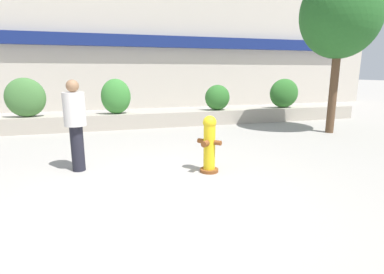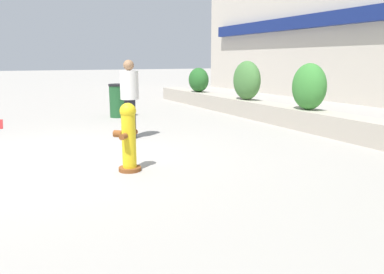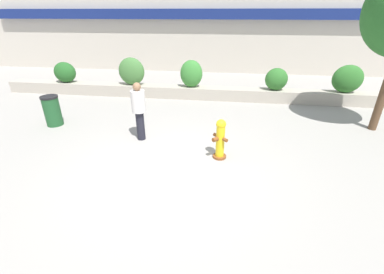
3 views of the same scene
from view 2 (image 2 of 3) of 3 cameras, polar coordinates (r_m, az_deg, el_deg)
name	(u,v)px [view 2 (image 2 of 3)]	position (r m, az deg, el deg)	size (l,w,h in m)	color
ground_plane	(60,160)	(6.96, -19.47, -3.36)	(120.00, 120.00, 0.00)	#9E9991
planter_wall_low	(316,121)	(9.64, 18.44, 2.27)	(18.00, 0.70, 0.50)	#ADA393
hedge_bush_0	(199,80)	(14.62, 1.01, 8.69)	(1.01, 0.70, 0.93)	#235B23
hedge_bush_1	(247,80)	(11.85, 8.33, 8.53)	(1.17, 0.64, 1.20)	#427538
hedge_bush_2	(309,87)	(9.78, 17.41, 7.33)	(0.96, 0.70, 1.15)	#387F33
fire_hydrant	(128,137)	(5.91, -9.65, 0.05)	(0.50, 0.50, 1.08)	brown
pedestrian	(130,94)	(8.34, -9.49, 6.44)	(0.56, 0.56, 1.73)	black
trash_bin	(118,101)	(11.68, -11.19, 5.48)	(0.55, 0.55, 1.01)	#1E5128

